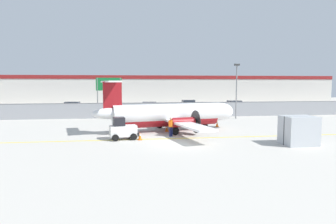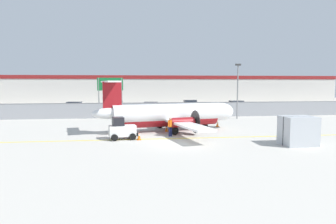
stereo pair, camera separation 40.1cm
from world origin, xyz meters
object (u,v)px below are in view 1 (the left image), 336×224
(parked_car_2, at_px, (149,107))
(traffic_cone_far_left, at_px, (217,124))
(ground_crew_worker, at_px, (171,126))
(parked_car_0, at_px, (72,107))
(commuter_airplane, at_px, (172,115))
(traffic_cone_near_left, at_px, (167,128))
(parked_car_1, at_px, (115,106))
(apron_light_pole, at_px, (237,86))
(traffic_cone_near_right, at_px, (140,136))
(baggage_tug, at_px, (123,129))
(parked_car_4, at_px, (234,105))
(parked_car_3, at_px, (188,104))
(cargo_container, at_px, (299,130))
(highway_sign, at_px, (109,87))

(parked_car_2, bearing_deg, traffic_cone_far_left, 117.33)
(ground_crew_worker, relative_size, traffic_cone_far_left, 2.66)
(ground_crew_worker, bearing_deg, parked_car_0, 174.61)
(commuter_airplane, bearing_deg, traffic_cone_near_left, -166.43)
(traffic_cone_near_left, height_order, parked_car_0, parked_car_0)
(parked_car_1, distance_m, apron_light_pole, 21.90)
(traffic_cone_near_right, relative_size, parked_car_0, 0.15)
(baggage_tug, xyz_separation_m, apron_light_pole, (14.81, 13.08, 3.45))
(commuter_airplane, xyz_separation_m, parked_car_1, (-6.45, 23.16, -0.71))
(traffic_cone_far_left, bearing_deg, parked_car_4, 65.00)
(commuter_airplane, height_order, traffic_cone_near_right, commuter_airplane)
(traffic_cone_near_left, bearing_deg, parked_car_3, 73.87)
(traffic_cone_far_left, xyz_separation_m, parked_car_4, (8.96, 19.22, 0.58))
(baggage_tug, distance_m, cargo_container, 13.96)
(parked_car_3, distance_m, highway_sign, 17.46)
(baggage_tug, xyz_separation_m, traffic_cone_near_left, (4.23, 3.66, -0.54))
(baggage_tug, bearing_deg, traffic_cone_near_left, 30.46)
(parked_car_1, bearing_deg, apron_light_pole, -36.13)
(parked_car_4, bearing_deg, baggage_tug, 46.26)
(traffic_cone_far_left, height_order, parked_car_1, parked_car_1)
(traffic_cone_near_right, height_order, apron_light_pole, apron_light_pole)
(commuter_airplane, relative_size, traffic_cone_near_left, 24.94)
(highway_sign, bearing_deg, commuter_airplane, -64.00)
(parked_car_2, bearing_deg, parked_car_3, -139.52)
(traffic_cone_near_left, relative_size, parked_car_0, 0.15)
(cargo_container, xyz_separation_m, traffic_cone_far_left, (-3.27, 10.24, -0.79))
(commuter_airplane, distance_m, baggage_tug, 6.22)
(traffic_cone_near_right, height_order, parked_car_2, parked_car_2)
(commuter_airplane, height_order, parked_car_4, commuter_airplane)
(traffic_cone_near_left, distance_m, parked_car_4, 26.38)
(cargo_container, bearing_deg, parked_car_4, 79.17)
(baggage_tug, xyz_separation_m, parked_car_0, (-8.61, 25.66, 0.04))
(traffic_cone_far_left, relative_size, apron_light_pole, 0.09)
(apron_light_pole, height_order, highway_sign, apron_light_pole)
(traffic_cone_near_left, height_order, parked_car_3, parked_car_3)
(parked_car_1, bearing_deg, parked_car_4, -0.26)
(ground_crew_worker, xyz_separation_m, parked_car_0, (-12.83, 24.77, -0.06))
(traffic_cone_near_right, relative_size, parked_car_4, 0.15)
(commuter_airplane, xyz_separation_m, parked_car_4, (14.31, 21.54, -0.71))
(parked_car_0, bearing_deg, parked_car_1, -161.23)
(cargo_container, distance_m, traffic_cone_near_left, 11.96)
(traffic_cone_far_left, xyz_separation_m, highway_sign, (-12.20, 11.73, 3.83))
(ground_crew_worker, bearing_deg, apron_light_pole, 106.25)
(parked_car_2, height_order, parked_car_4, same)
(parked_car_2, xyz_separation_m, apron_light_pole, (10.87, -10.68, 3.41))
(traffic_cone_far_left, relative_size, parked_car_0, 0.15)
(traffic_cone_near_right, distance_m, parked_car_3, 30.67)
(baggage_tug, relative_size, cargo_container, 1.02)
(baggage_tug, distance_m, traffic_cone_far_left, 11.89)
(parked_car_1, height_order, parked_car_4, same)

